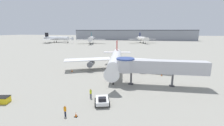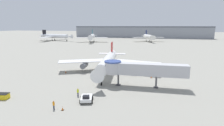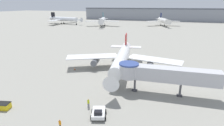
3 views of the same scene
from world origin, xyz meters
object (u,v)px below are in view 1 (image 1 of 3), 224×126
object	(u,v)px
traffic_cone_port_wing	(72,71)
ground_crew_marshaller	(65,110)
service_container_yellow	(3,100)
background_jet_navy_tail	(142,39)
background_jet_teal_tail	(91,39)
main_airplane	(116,60)
pushback_tug_white	(102,100)
traffic_cone_apron_front	(76,115)
ground_crew_wing_walker	(91,93)
traffic_cone_starboard_wing	(162,74)
jet_bridge	(154,66)
background_jet_black_tail	(57,38)

from	to	relation	value
traffic_cone_port_wing	ground_crew_marshaller	size ratio (longest dim) A/B	0.46
service_container_yellow	ground_crew_marshaller	distance (m)	12.76
service_container_yellow	background_jet_navy_tail	xyz separation A→B (m)	(21.51, 136.92, 4.02)
background_jet_teal_tail	service_container_yellow	bearing A→B (deg)	-93.33
main_airplane	pushback_tug_white	distance (m)	21.26
traffic_cone_apron_front	ground_crew_wing_walker	distance (m)	6.32
ground_crew_marshaller	ground_crew_wing_walker	xyz separation A→B (m)	(1.53, 6.50, 0.05)
traffic_cone_apron_front	ground_crew_marshaller	world-z (taller)	ground_crew_marshaller
traffic_cone_port_wing	traffic_cone_starboard_wing	xyz separation A→B (m)	(26.23, 1.29, -0.00)
main_airplane	jet_bridge	world-z (taller)	main_airplane
traffic_cone_starboard_wing	traffic_cone_apron_front	size ratio (longest dim) A/B	1.05
service_container_yellow	background_jet_teal_tail	distance (m)	122.40
main_airplane	traffic_cone_apron_front	xyz separation A→B (m)	(-0.98, -25.42, -3.34)
background_jet_teal_tail	ground_crew_marshaller	bearing A→B (deg)	-87.92
traffic_cone_port_wing	ground_crew_marshaller	distance (m)	24.94
ground_crew_marshaller	ground_crew_wing_walker	bearing A→B (deg)	-87.55
traffic_cone_port_wing	ground_crew_wing_walker	world-z (taller)	ground_crew_wing_walker
main_airplane	ground_crew_wing_walker	size ratio (longest dim) A/B	17.96
ground_crew_marshaller	background_jet_teal_tail	bearing A→B (deg)	-56.18
ground_crew_wing_walker	traffic_cone_apron_front	bearing A→B (deg)	53.15
main_airplane	traffic_cone_starboard_wing	xyz separation A→B (m)	(13.32, -1.67, -3.32)
ground_crew_wing_walker	pushback_tug_white	bearing A→B (deg)	108.56
traffic_cone_apron_front	background_jet_black_tail	bearing A→B (deg)	122.73
traffic_cone_port_wing	jet_bridge	bearing A→B (deg)	-16.11
pushback_tug_white	service_container_yellow	distance (m)	17.15
main_airplane	background_jet_black_tail	bearing A→B (deg)	121.12
pushback_tug_white	ground_crew_wing_walker	size ratio (longest dim) A/B	2.06
pushback_tug_white	traffic_cone_port_wing	world-z (taller)	pushback_tug_white
traffic_cone_apron_front	ground_crew_wing_walker	xyz separation A→B (m)	(-0.02, 6.28, 0.69)
background_jet_black_tail	traffic_cone_apron_front	bearing A→B (deg)	-135.90
traffic_cone_starboard_wing	ground_crew_marshaller	distance (m)	28.74
jet_bridge	ground_crew_marshaller	xyz separation A→B (m)	(-13.10, -15.89, -3.43)
jet_bridge	ground_crew_wing_walker	bearing A→B (deg)	-144.36
ground_crew_marshaller	background_jet_teal_tail	distance (m)	127.26
pushback_tug_white	traffic_cone_apron_front	world-z (taller)	pushback_tug_white
background_jet_black_tail	ground_crew_wing_walker	bearing A→B (deg)	-134.58
traffic_cone_starboard_wing	ground_crew_marshaller	bearing A→B (deg)	-123.48
service_container_yellow	ground_crew_wing_walker	world-z (taller)	ground_crew_wing_walker
service_container_yellow	background_jet_teal_tail	bearing A→B (deg)	102.74
ground_crew_wing_walker	background_jet_black_tail	size ratio (longest dim) A/B	0.05
ground_crew_wing_walker	background_jet_teal_tail	bearing A→B (deg)	-107.22
background_jet_teal_tail	traffic_cone_port_wing	bearing A→B (deg)	-89.48
traffic_cone_starboard_wing	ground_crew_marshaller	size ratio (longest dim) A/B	0.46
background_jet_teal_tail	pushback_tug_white	bearing A→B (deg)	-85.40
main_airplane	background_jet_black_tail	size ratio (longest dim) A/B	0.86
traffic_cone_port_wing	traffic_cone_starboard_wing	size ratio (longest dim) A/B	1.00
traffic_cone_starboard_wing	traffic_cone_apron_front	bearing A→B (deg)	-121.07
traffic_cone_port_wing	background_jet_navy_tail	xyz separation A→B (m)	(19.23, 115.81, 4.22)
traffic_cone_starboard_wing	ground_crew_wing_walker	size ratio (longest dim) A/B	0.43
service_container_yellow	traffic_cone_starboard_wing	bearing A→B (deg)	38.17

